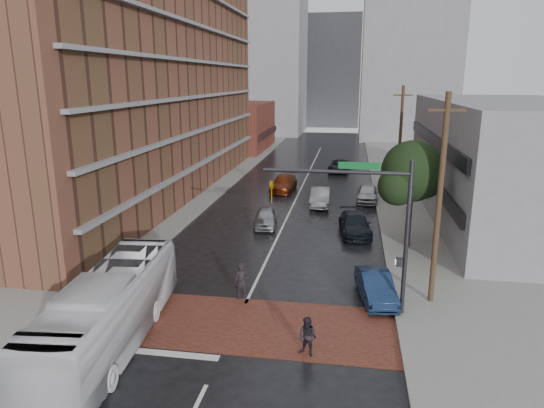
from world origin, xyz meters
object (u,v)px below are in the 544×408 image
(car_parked_near, at_px, (376,287))
(car_parked_mid, at_px, (355,224))
(transit_bus, at_px, (109,311))
(suv_travel, at_px, (339,166))
(pedestrian_a, at_px, (242,282))
(car_travel_a, at_px, (266,217))
(car_travel_b, at_px, (320,197))
(pedestrian_b, at_px, (308,337))
(car_travel_c, at_px, (284,183))
(car_parked_far, at_px, (367,193))

(car_parked_near, xyz_separation_m, car_parked_mid, (-0.99, 10.35, 0.02))
(transit_bus, bearing_deg, suv_travel, 73.36)
(pedestrian_a, bearing_deg, car_parked_near, 0.29)
(pedestrian_a, bearing_deg, car_parked_mid, 55.69)
(car_travel_a, xyz_separation_m, car_travel_b, (3.54, 6.63, 0.09))
(transit_bus, bearing_deg, pedestrian_b, -1.39)
(car_travel_b, relative_size, car_parked_near, 1.10)
(car_travel_a, height_order, car_parked_mid, car_parked_mid)
(pedestrian_b, height_order, car_parked_near, pedestrian_b)
(suv_travel, height_order, car_parked_mid, car_parked_mid)
(car_travel_c, relative_size, car_parked_near, 1.22)
(car_parked_mid, bearing_deg, suv_travel, 87.75)
(car_travel_b, bearing_deg, pedestrian_a, -99.50)
(car_travel_c, xyz_separation_m, suv_travel, (5.03, 10.94, -0.06))
(pedestrian_b, bearing_deg, car_parked_near, 87.01)
(car_travel_a, bearing_deg, car_parked_mid, -13.42)
(car_travel_b, relative_size, car_parked_far, 1.02)
(pedestrian_b, relative_size, car_travel_b, 0.35)
(car_travel_a, xyz_separation_m, car_parked_near, (7.45, -11.16, 0.02))
(pedestrian_b, bearing_deg, pedestrian_a, 153.30)
(pedestrian_a, distance_m, pedestrian_b, 5.79)
(pedestrian_b, relative_size, car_parked_far, 0.36)
(suv_travel, bearing_deg, car_parked_mid, -81.87)
(pedestrian_b, relative_size, car_travel_a, 0.41)
(transit_bus, relative_size, suv_travel, 2.26)
(transit_bus, distance_m, car_parked_mid, 19.10)
(car_travel_a, relative_size, car_travel_b, 0.86)
(pedestrian_a, bearing_deg, transit_bus, -138.97)
(suv_travel, xyz_separation_m, car_parked_mid, (1.75, -23.51, 0.03))
(car_parked_far, bearing_deg, pedestrian_b, -93.70)
(pedestrian_a, distance_m, car_travel_c, 23.95)
(car_parked_far, bearing_deg, pedestrian_a, -104.62)
(car_travel_b, distance_m, suv_travel, 16.11)
(pedestrian_b, xyz_separation_m, car_parked_mid, (1.85, 15.85, -0.09))
(car_travel_c, bearing_deg, transit_bus, -92.28)
(car_travel_b, xyz_separation_m, car_parked_mid, (2.92, -7.44, -0.05))
(suv_travel, xyz_separation_m, car_parked_near, (2.74, -33.86, 0.01))
(transit_bus, relative_size, car_travel_c, 2.17)
(transit_bus, bearing_deg, car_travel_b, 68.68)
(pedestrian_b, height_order, car_parked_far, pedestrian_b)
(car_parked_near, bearing_deg, car_parked_far, 80.32)
(car_travel_c, relative_size, car_parked_mid, 1.04)
(pedestrian_a, distance_m, car_parked_far, 21.87)
(car_travel_a, bearing_deg, pedestrian_a, -91.68)
(car_travel_a, height_order, suv_travel, suv_travel)
(suv_travel, height_order, car_parked_far, car_parked_far)
(car_travel_b, xyz_separation_m, car_travel_c, (-3.86, 5.12, -0.02))
(car_travel_b, height_order, suv_travel, car_travel_b)
(car_travel_a, bearing_deg, car_travel_b, 55.65)
(transit_bus, bearing_deg, car_parked_near, 24.00)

